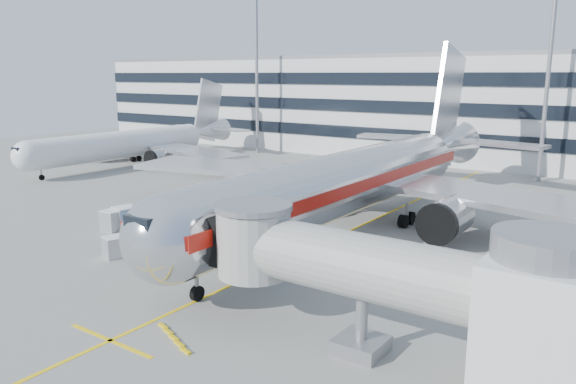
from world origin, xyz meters
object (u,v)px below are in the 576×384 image
Objects in this scene: cargo_container_left at (113,220)px; cargo_container_front at (114,247)px; cargo_container_right at (125,218)px; belt_loader at (193,220)px; main_jet at (362,177)px; ramp_worker at (158,239)px; baggage_tug at (169,227)px.

cargo_container_left is 7.35m from cargo_container_front.
cargo_container_left is 0.81× the size of cargo_container_right.
cargo_container_right is at bearing -142.32° from belt_loader.
cargo_container_front is at bearing -83.68° from belt_loader.
cargo_container_right is at bearing 63.00° from cargo_container_left.
main_jet is at bearing 59.38° from cargo_container_front.
belt_loader is at bearing 41.48° from cargo_container_left.
belt_loader reaches higher than cargo_container_front.
cargo_container_right is 1.19× the size of ramp_worker.
cargo_container_front is (5.40, -5.33, -0.19)m from cargo_container_right.
belt_loader is 2.52× the size of cargo_container_right.
ramp_worker is (6.87, -2.60, -0.06)m from cargo_container_right.
belt_loader is at bearing 102.36° from baggage_tug.
baggage_tug is at bearing 0.37° from cargo_container_right.
ramp_worker is at bearing -20.73° from cargo_container_right.
baggage_tug reaches higher than ramp_worker.
main_jet is 29.09× the size of cargo_container_front.
main_jet is at bearing 37.48° from belt_loader.
belt_loader is 3.10× the size of cargo_container_left.
baggage_tug is 1.88× the size of ramp_worker.
baggage_tug is 1.94× the size of cargo_container_left.
baggage_tug is at bearing -77.64° from belt_loader.
cargo_container_left is 1.01m from cargo_container_right.
belt_loader reaches higher than baggage_tug.
belt_loader is at bearing -142.52° from main_jet.
ramp_worker is (1.70, -2.63, -0.06)m from baggage_tug.
ramp_worker is at bearing -57.18° from baggage_tug.
belt_loader is at bearing 96.32° from cargo_container_front.
belt_loader is 8.81m from cargo_container_front.
baggage_tug is 1.87× the size of cargo_container_front.
baggage_tug reaches higher than cargo_container_front.
cargo_container_right reaches higher than cargo_container_left.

